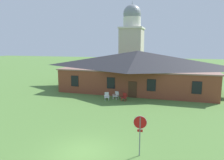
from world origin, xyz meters
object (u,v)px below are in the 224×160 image
(lawn_chair_by_porch, at_px, (107,96))
(lawn_chair_near_door, at_px, (116,95))
(lawn_chair_left_end, at_px, (124,97))
(stop_sign, at_px, (140,128))

(lawn_chair_by_porch, relative_size, lawn_chair_near_door, 1.00)
(lawn_chair_near_door, relative_size, lawn_chair_left_end, 1.00)
(lawn_chair_near_door, bearing_deg, lawn_chair_by_porch, -140.40)
(stop_sign, distance_m, lawn_chair_left_end, 12.82)
(lawn_chair_by_porch, xyz_separation_m, lawn_chair_left_end, (2.14, 0.30, 0.00))
(stop_sign, bearing_deg, lawn_chair_left_end, 107.80)
(lawn_chair_near_door, height_order, lawn_chair_left_end, same)
(stop_sign, xyz_separation_m, lawn_chair_left_end, (-3.90, 12.15, -1.30))
(stop_sign, xyz_separation_m, lawn_chair_by_porch, (-6.04, 11.84, -1.30))
(lawn_chair_by_porch, height_order, lawn_chair_near_door, same)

